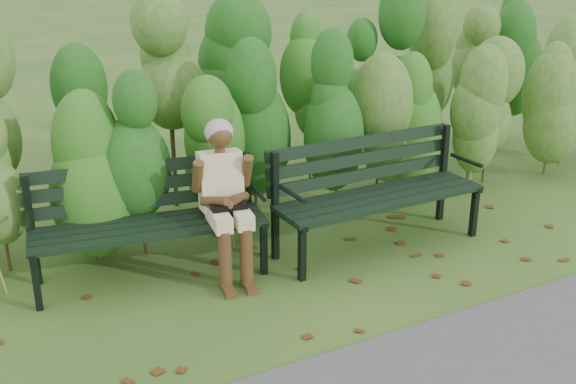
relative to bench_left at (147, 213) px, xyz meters
name	(u,v)px	position (x,y,z in m)	size (l,w,h in m)	color
ground	(307,287)	(1.10, -0.87, -0.58)	(80.00, 80.00, 0.00)	#315220
hedge_band	(218,100)	(1.10, 0.99, 0.68)	(11.04, 1.67, 2.42)	#47381E
leaf_litter	(313,291)	(1.11, -0.96, -0.58)	(6.04, 2.22, 0.01)	#573111
bench_left	(147,213)	(0.00, 0.00, 0.00)	(2.05, 0.93, 0.99)	black
bench_right	(373,184)	(2.10, -0.37, 0.03)	(2.08, 0.71, 1.03)	black
seated_woman	(225,190)	(0.61, -0.29, 0.20)	(0.55, 0.81, 1.37)	beige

